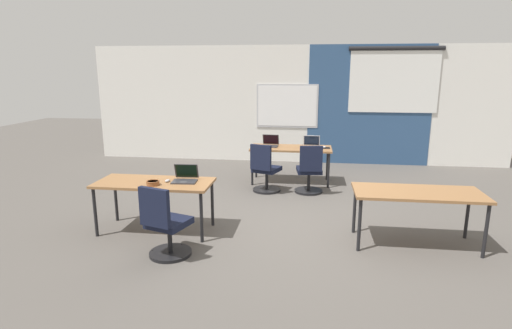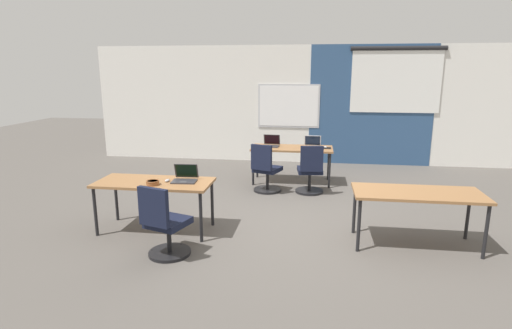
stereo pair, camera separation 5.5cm
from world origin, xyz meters
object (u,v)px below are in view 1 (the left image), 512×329
at_px(desk_near_left, 154,186).
at_px(mouse_near_left_inner, 167,181).
at_px(laptop_far_right, 311,145).
at_px(laptop_near_left_inner, 185,178).
at_px(desk_far_center, 291,150).
at_px(chair_far_right, 309,173).
at_px(chair_near_left_inner, 166,228).
at_px(snack_bowl, 153,183).
at_px(desk_near_right, 418,196).
at_px(laptop_far_left, 270,144).
at_px(chair_far_left, 265,172).
at_px(mouse_far_right, 324,147).

distance_m(desk_near_left, mouse_near_left_inner, 0.20).
relative_size(laptop_far_right, laptop_near_left_inner, 0.98).
xyz_separation_m(desk_far_center, laptop_far_right, (0.40, 0.05, 0.11)).
xyz_separation_m(chair_far_right, chair_near_left_inner, (-1.70, -2.88, 0.00)).
relative_size(desk_near_left, snack_bowl, 9.01).
xyz_separation_m(desk_near_right, laptop_far_right, (-1.35, 2.85, 0.11)).
distance_m(laptop_far_left, snack_bowl, 3.29).
xyz_separation_m(laptop_near_left_inner, chair_far_left, (0.89, 1.99, -0.39)).
distance_m(mouse_near_left_inner, snack_bowl, 0.23).
distance_m(desk_far_center, laptop_far_right, 0.42).
height_order(laptop_far_right, mouse_far_right, laptop_far_right).
height_order(mouse_far_right, mouse_near_left_inner, mouse_far_right).
relative_size(chair_near_left_inner, snack_bowl, 5.18).
bearing_deg(chair_far_right, chair_near_left_inner, 52.63).
distance_m(desk_far_center, laptop_near_left_inner, 3.03).
relative_size(desk_near_left, laptop_near_left_inner, 4.55).
bearing_deg(mouse_far_right, mouse_near_left_inner, -128.34).
height_order(desk_near_right, laptop_far_right, laptop_far_right).
height_order(mouse_far_right, chair_far_right, chair_far_right).
distance_m(chair_far_right, chair_far_left, 0.82).
bearing_deg(laptop_near_left_inner, desk_far_center, 59.80).
relative_size(desk_far_center, snack_bowl, 9.01).
height_order(laptop_far_right, laptop_near_left_inner, laptop_far_right).
distance_m(chair_far_left, snack_bowl, 2.60).
height_order(desk_near_right, mouse_near_left_inner, mouse_near_left_inner).
bearing_deg(chair_near_left_inner, desk_near_right, -147.73).
bearing_deg(desk_far_center, snack_bowl, -119.73).
bearing_deg(mouse_near_left_inner, desk_near_left, -175.50).
xyz_separation_m(mouse_near_left_inner, chair_near_left_inner, (0.24, -0.80, -0.36)).
bearing_deg(mouse_far_right, laptop_near_left_inner, -125.90).
xyz_separation_m(mouse_far_right, chair_far_left, (-1.09, -0.75, -0.36)).
bearing_deg(laptop_near_left_inner, snack_bowl, -149.83).
height_order(laptop_far_left, snack_bowl, laptop_far_left).
relative_size(chair_near_left_inner, laptop_far_left, 2.61).
relative_size(laptop_near_left_inner, mouse_near_left_inner, 3.37).
bearing_deg(laptop_far_left, chair_far_left, -86.29).
bearing_deg(desk_far_center, desk_near_right, -57.99).
bearing_deg(laptop_far_right, desk_near_right, -62.03).
xyz_separation_m(chair_far_right, snack_bowl, (-2.08, -2.27, 0.38)).
height_order(desk_near_right, chair_near_left_inner, chair_near_left_inner).
distance_m(mouse_far_right, chair_near_left_inner, 4.13).
xyz_separation_m(desk_near_right, desk_far_center, (-1.75, 2.80, 0.00)).
bearing_deg(mouse_near_left_inner, chair_far_right, 47.00).
height_order(chair_far_left, snack_bowl, chair_far_left).
bearing_deg(desk_near_right, laptop_far_right, 115.39).
bearing_deg(desk_near_left, laptop_far_right, 53.00).
bearing_deg(laptop_near_left_inner, chair_near_left_inner, -93.44).
bearing_deg(desk_near_left, snack_bowl, -73.18).
distance_m(desk_near_left, chair_near_left_inner, 0.94).
bearing_deg(laptop_far_right, chair_near_left_inner, -112.72).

